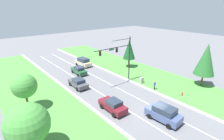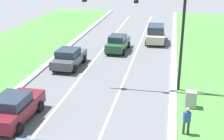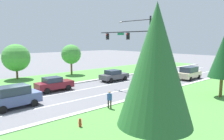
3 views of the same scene
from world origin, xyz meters
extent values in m
plane|color=slate|center=(0.00, 0.00, 0.00)|extent=(160.00, 160.00, 0.00)
cube|color=beige|center=(5.65, 0.00, 0.07)|extent=(0.50, 90.00, 0.15)
cube|color=beige|center=(-5.65, 0.00, 0.07)|extent=(0.50, 90.00, 0.15)
cube|color=#4C8E3D|center=(10.90, 0.00, 0.04)|extent=(10.00, 90.00, 0.08)
cube|color=white|center=(-1.80, 0.00, 0.00)|extent=(0.14, 81.00, 0.01)
cube|color=white|center=(1.80, 0.00, 0.00)|extent=(0.14, 81.00, 0.01)
cylinder|color=black|center=(6.00, 11.05, 4.37)|extent=(0.20, 0.20, 8.74)
cylinder|color=black|center=(1.93, 11.05, 7.16)|extent=(8.15, 0.12, 0.12)
cube|color=#147042|center=(1.52, 11.05, 6.94)|extent=(1.10, 0.04, 0.28)
cylinder|color=black|center=(3.76, 11.05, 8.39)|extent=(4.48, 0.09, 0.09)
ellipsoid|color=gray|center=(1.52, 11.05, 8.34)|extent=(0.56, 0.28, 0.20)
cube|color=black|center=(2.74, 11.05, 6.66)|extent=(0.28, 0.32, 0.80)
sphere|color=red|center=(2.74, 10.88, 6.90)|extent=(0.16, 0.16, 0.16)
sphere|color=#2D2D2D|center=(2.74, 10.88, 6.66)|extent=(0.16, 0.16, 0.16)
sphere|color=#2D2D2D|center=(2.74, 10.88, 6.43)|extent=(0.16, 0.16, 0.16)
cube|color=black|center=(-0.92, 11.05, 6.66)|extent=(0.28, 0.32, 0.80)
sphere|color=red|center=(-0.92, 10.88, 6.90)|extent=(0.16, 0.16, 0.16)
sphere|color=#2D2D2D|center=(-0.92, 10.88, 6.66)|extent=(0.16, 0.16, 0.16)
sphere|color=#2D2D2D|center=(-0.92, 10.88, 6.43)|extent=(0.16, 0.16, 0.16)
cube|color=#235633|center=(-0.12, 20.34, 0.71)|extent=(1.95, 4.63, 0.77)
cube|color=#283342|center=(-0.13, 20.07, 1.40)|extent=(1.66, 2.12, 0.61)
cylinder|color=black|center=(0.80, 21.71, 0.32)|extent=(0.27, 0.65, 0.64)
cylinder|color=black|center=(-0.91, 21.79, 0.32)|extent=(0.27, 0.65, 0.64)
cylinder|color=black|center=(0.67, 18.89, 0.32)|extent=(0.27, 0.65, 0.64)
cylinder|color=black|center=(-1.04, 18.97, 0.32)|extent=(0.27, 0.65, 0.64)
cube|color=maroon|center=(-3.54, 4.66, 0.75)|extent=(1.95, 4.54, 0.79)
cube|color=#283342|center=(-3.55, 4.39, 1.44)|extent=(1.72, 2.06, 0.59)
cylinder|color=black|center=(-2.60, 6.04, 0.35)|extent=(0.25, 0.71, 0.70)
cylinder|color=black|center=(-4.43, 6.07, 0.35)|extent=(0.25, 0.71, 0.70)
cylinder|color=black|center=(-2.65, 3.25, 0.35)|extent=(0.25, 0.71, 0.70)
cylinder|color=black|center=(-4.48, 3.28, 0.35)|extent=(0.25, 0.71, 0.70)
cube|color=beige|center=(3.46, 24.49, 0.74)|extent=(2.22, 4.93, 0.86)
cube|color=#283342|center=(3.47, 24.37, 1.59)|extent=(1.93, 2.99, 0.83)
cylinder|color=black|center=(4.37, 26.03, 0.31)|extent=(0.27, 0.64, 0.63)
cylinder|color=black|center=(2.42, 25.94, 0.31)|extent=(0.27, 0.64, 0.63)
cylinder|color=black|center=(4.51, 23.04, 0.31)|extent=(0.27, 0.64, 0.63)
cylinder|color=black|center=(2.56, 22.94, 0.31)|extent=(0.27, 0.64, 0.63)
cube|color=#475684|center=(0.09, -1.26, 0.81)|extent=(2.29, 4.67, 0.93)
cube|color=#283342|center=(0.09, -1.37, 1.66)|extent=(1.98, 2.84, 0.78)
cylinder|color=black|center=(0.99, 0.21, 0.34)|extent=(0.28, 0.69, 0.68)
cylinder|color=black|center=(-0.99, 0.09, 0.34)|extent=(0.28, 0.69, 0.68)
cylinder|color=black|center=(1.16, -2.61, 0.34)|extent=(0.28, 0.69, 0.68)
cylinder|color=black|center=(-0.82, -2.73, 0.34)|extent=(0.28, 0.69, 0.68)
cube|color=#4C4C51|center=(-3.51, 14.61, 0.71)|extent=(2.03, 4.61, 0.71)
cube|color=#283342|center=(-3.51, 14.34, 1.37)|extent=(1.78, 2.10, 0.62)
cylinder|color=black|center=(-2.53, 16.01, 0.35)|extent=(0.26, 0.71, 0.70)
cylinder|color=black|center=(-4.41, 16.05, 0.35)|extent=(0.26, 0.71, 0.70)
cylinder|color=black|center=(-2.60, 13.18, 0.35)|extent=(0.26, 0.71, 0.70)
cylinder|color=black|center=(-4.48, 13.22, 0.35)|extent=(0.26, 0.71, 0.70)
cube|color=#9E9E99|center=(6.75, 8.33, 0.59)|extent=(0.70, 0.60, 1.19)
cylinder|color=#42382D|center=(6.25, 4.90, 0.42)|extent=(0.14, 0.14, 0.84)
cylinder|color=#42382D|center=(6.50, 4.98, 0.42)|extent=(0.14, 0.14, 0.84)
cube|color=#2D4C99|center=(6.38, 4.94, 1.14)|extent=(0.43, 0.33, 0.60)
sphere|color=tan|center=(6.38, 4.94, 1.58)|extent=(0.22, 0.22, 0.22)
cylinder|color=red|center=(8.12, 0.59, 0.28)|extent=(0.20, 0.20, 0.55)
sphere|color=red|center=(8.12, 0.59, 0.61)|extent=(0.18, 0.18, 0.18)
cylinder|color=red|center=(8.00, 0.59, 0.30)|extent=(0.10, 0.09, 0.09)
cylinder|color=red|center=(8.24, 0.59, 0.30)|extent=(0.10, 0.09, 0.09)
cylinder|color=brown|center=(11.46, 16.56, 1.10)|extent=(0.32, 0.32, 2.20)
cone|color=#194C23|center=(11.46, 16.56, 4.51)|extent=(2.88, 2.88, 4.61)
sphere|color=#47933D|center=(-14.70, 4.00, 3.45)|extent=(4.29, 4.29, 4.29)
cylinder|color=brown|center=(14.68, 0.46, 1.13)|extent=(0.32, 0.32, 2.25)
cone|color=#28662D|center=(14.68, 0.46, 5.10)|extent=(3.56, 3.56, 5.70)
cylinder|color=brown|center=(-12.72, 12.75, 1.21)|extent=(0.32, 0.32, 2.42)
sphere|color=#47933D|center=(-12.72, 12.75, 3.70)|extent=(3.43, 3.43, 3.43)
camera|label=1|loc=(-17.30, -11.81, 14.15)|focal=28.00mm
camera|label=2|loc=(5.26, -10.47, 9.27)|focal=50.00mm
camera|label=3|loc=(20.71, -7.71, 6.26)|focal=35.00mm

